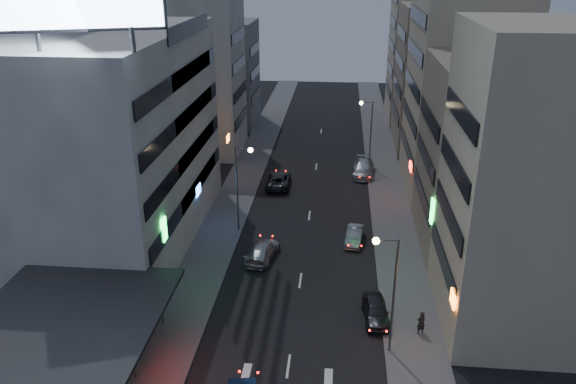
# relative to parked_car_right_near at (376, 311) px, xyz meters

# --- Properties ---
(sidewalk_left) EXTENTS (4.00, 120.00, 0.12)m
(sidewalk_left) POSITION_rel_parked_car_right_near_xyz_m (-13.60, 20.57, -0.65)
(sidewalk_left) COLOR #4C4C4F
(sidewalk_left) RESTS_ON ground
(sidewalk_right) EXTENTS (4.00, 120.00, 0.12)m
(sidewalk_right) POSITION_rel_parked_car_right_near_xyz_m (2.40, 20.57, -0.65)
(sidewalk_right) COLOR #4C4C4F
(sidewalk_right) RESTS_ON ground
(food_court) EXTENTS (11.00, 13.00, 3.88)m
(food_court) POSITION_rel_parked_car_right_near_xyz_m (-19.50, -7.43, 1.28)
(food_court) COLOR #B1A88B
(food_court) RESTS_ON ground
(white_building) EXTENTS (14.00, 24.00, 18.00)m
(white_building) POSITION_rel_parked_car_right_near_xyz_m (-22.60, 10.57, 8.29)
(white_building) COLOR silver
(white_building) RESTS_ON ground
(grey_tower) EXTENTS (10.00, 14.00, 34.00)m
(grey_tower) POSITION_rel_parked_car_right_near_xyz_m (-31.60, 13.57, 16.29)
(grey_tower) COLOR gray
(grey_tower) RESTS_ON ground
(shophouse_near) EXTENTS (10.00, 11.00, 20.00)m
(shophouse_near) POSITION_rel_parked_car_right_near_xyz_m (9.40, 1.07, 9.29)
(shophouse_near) COLOR #B1A88B
(shophouse_near) RESTS_ON ground
(shophouse_mid) EXTENTS (11.00, 12.00, 16.00)m
(shophouse_mid) POSITION_rel_parked_car_right_near_xyz_m (9.90, 12.57, 7.29)
(shophouse_mid) COLOR gray
(shophouse_mid) RESTS_ON ground
(shophouse_far) EXTENTS (10.00, 14.00, 22.00)m
(shophouse_far) POSITION_rel_parked_car_right_near_xyz_m (9.40, 25.57, 10.29)
(shophouse_far) COLOR #B1A88B
(shophouse_far) RESTS_ON ground
(far_left_a) EXTENTS (11.00, 10.00, 20.00)m
(far_left_a) POSITION_rel_parked_car_right_near_xyz_m (-21.10, 35.57, 9.29)
(far_left_a) COLOR silver
(far_left_a) RESTS_ON ground
(far_left_b) EXTENTS (12.00, 10.00, 15.00)m
(far_left_b) POSITION_rel_parked_car_right_near_xyz_m (-21.60, 48.57, 6.79)
(far_left_b) COLOR gray
(far_left_b) RESTS_ON ground
(far_right_a) EXTENTS (11.00, 12.00, 18.00)m
(far_right_a) POSITION_rel_parked_car_right_near_xyz_m (9.90, 40.57, 8.29)
(far_right_a) COLOR gray
(far_right_a) RESTS_ON ground
(far_right_b) EXTENTS (12.00, 12.00, 24.00)m
(far_right_b) POSITION_rel_parked_car_right_near_xyz_m (10.40, 54.57, 11.29)
(far_right_b) COLOR #B1A88B
(far_right_b) RESTS_ON ground
(street_lamp_right_near) EXTENTS (1.60, 0.44, 8.02)m
(street_lamp_right_near) POSITION_rel_parked_car_right_near_xyz_m (0.30, -3.43, 4.66)
(street_lamp_right_near) COLOR #595B60
(street_lamp_right_near) RESTS_ON sidewalk_right
(street_lamp_left) EXTENTS (1.60, 0.44, 8.02)m
(street_lamp_left) POSITION_rel_parked_car_right_near_xyz_m (-11.50, 12.57, 4.66)
(street_lamp_left) COLOR #595B60
(street_lamp_left) RESTS_ON sidewalk_left
(street_lamp_right_far) EXTENTS (1.60, 0.44, 8.02)m
(street_lamp_right_far) POSITION_rel_parked_car_right_near_xyz_m (0.30, 30.57, 4.66)
(street_lamp_right_far) COLOR #595B60
(street_lamp_right_far) RESTS_ON sidewalk_right
(parked_car_right_near) EXTENTS (2.02, 4.28, 1.42)m
(parked_car_right_near) POSITION_rel_parked_car_right_near_xyz_m (0.00, 0.00, 0.00)
(parked_car_right_near) COLOR #2C2B31
(parked_car_right_near) RESTS_ON ground
(parked_car_right_mid) EXTENTS (1.82, 4.03, 1.28)m
(parked_car_right_mid) POSITION_rel_parked_car_right_near_xyz_m (-1.32, 11.43, -0.07)
(parked_car_right_mid) COLOR #A1A6A9
(parked_car_right_mid) RESTS_ON ground
(parked_car_left) EXTENTS (2.63, 5.50, 1.51)m
(parked_car_left) POSITION_rel_parked_car_right_near_xyz_m (-9.46, 23.87, 0.05)
(parked_car_left) COLOR #2A2B30
(parked_car_left) RESTS_ON ground
(parked_car_right_far) EXTENTS (2.72, 5.76, 1.62)m
(parked_car_right_far) POSITION_rel_parked_car_right_near_xyz_m (0.00, 28.24, 0.10)
(parked_car_right_far) COLOR #AEB2B6
(parked_car_right_far) RESTS_ON ground
(road_car_silver) EXTENTS (2.77, 5.17, 1.43)m
(road_car_silver) POSITION_rel_parked_car_right_near_xyz_m (-9.00, 7.76, 0.01)
(road_car_silver) COLOR #ACB1B5
(road_car_silver) RESTS_ON ground
(person) EXTENTS (0.73, 0.62, 1.69)m
(person) POSITION_rel_parked_car_right_near_xyz_m (2.87, -1.48, 0.26)
(person) COLOR black
(person) RESTS_ON sidewalk_right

